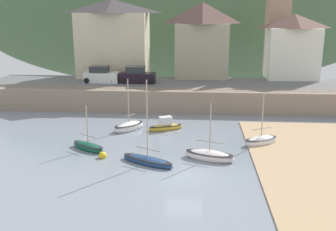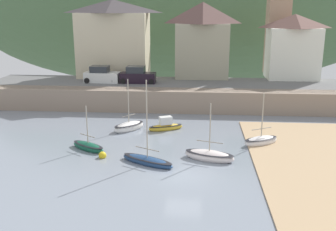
# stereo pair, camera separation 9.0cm
# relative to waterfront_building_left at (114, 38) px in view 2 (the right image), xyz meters

# --- Properties ---
(quay_seawall) EXTENTS (48.00, 9.40, 2.40)m
(quay_seawall) POSITION_rel_waterfront_building_left_xyz_m (9.94, -7.70, -5.91)
(quay_seawall) COLOR gray
(quay_seawall) RESTS_ON ground
(hillside_backdrop) EXTENTS (80.00, 44.00, 26.10)m
(hillside_backdrop) POSITION_rel_waterfront_building_left_xyz_m (6.02, 30.00, 1.88)
(hillside_backdrop) COLOR #496843
(hillside_backdrop) RESTS_ON ground
(waterfront_building_left) EXTENTS (8.99, 5.48, 9.59)m
(waterfront_building_left) POSITION_rel_waterfront_building_left_xyz_m (0.00, 0.00, 0.00)
(waterfront_building_left) COLOR beige
(waterfront_building_left) RESTS_ON ground
(waterfront_building_centre) EXTENTS (6.82, 4.69, 9.27)m
(waterfront_building_centre) POSITION_rel_waterfront_building_left_xyz_m (11.20, 0.00, -0.12)
(waterfront_building_centre) COLOR #A29E84
(waterfront_building_centre) RESTS_ON ground
(waterfront_building_right) EXTENTS (6.38, 4.70, 7.85)m
(waterfront_building_right) POSITION_rel_waterfront_building_left_xyz_m (22.36, 0.00, -0.86)
(waterfront_building_right) COLOR white
(waterfront_building_right) RESTS_ON ground
(church_with_spire) EXTENTS (3.00, 3.00, 14.37)m
(church_with_spire) POSITION_rel_waterfront_building_left_xyz_m (21.09, 4.00, 2.54)
(church_with_spire) COLOR tan
(church_with_spire) RESTS_ON ground
(fishing_boat_green) EXTENTS (3.34, 2.65, 3.76)m
(fishing_boat_green) POSITION_rel_waterfront_building_left_xyz_m (2.14, -20.88, -7.01)
(fishing_boat_green) COLOR #15533C
(fishing_boat_green) RESTS_ON ground
(sailboat_blue_trim) EXTENTS (3.15, 3.36, 4.99)m
(sailboat_blue_trim) POSITION_rel_waterfront_building_left_xyz_m (4.48, -15.41, -6.94)
(sailboat_blue_trim) COLOR white
(sailboat_blue_trim) RESTS_ON ground
(sailboat_white_hull) EXTENTS (3.40, 2.18, 1.41)m
(sailboat_white_hull) POSITION_rel_waterfront_building_left_xyz_m (7.87, -15.10, -6.92)
(sailboat_white_hull) COLOR gold
(sailboat_white_hull) RESTS_ON ground
(motorboat_with_cabin) EXTENTS (4.04, 2.52, 4.52)m
(motorboat_with_cabin) POSITION_rel_waterfront_building_left_xyz_m (11.74, -22.29, -6.97)
(motorboat_with_cabin) COLOR silver
(motorboat_with_cabin) RESTS_ON ground
(sailboat_tall_mast) EXTENTS (4.33, 2.96, 6.32)m
(sailboat_tall_mast) POSITION_rel_waterfront_building_left_xyz_m (7.24, -23.46, -7.01)
(sailboat_tall_mast) COLOR navy
(sailboat_tall_mast) RESTS_ON ground
(rowboat_small_beached) EXTENTS (3.33, 2.58, 4.52)m
(rowboat_small_beached) POSITION_rel_waterfront_building_left_xyz_m (16.09, -18.57, -6.96)
(rowboat_small_beached) COLOR white
(rowboat_small_beached) RESTS_ON ground
(parked_car_near_slipway) EXTENTS (4.17, 1.88, 1.95)m
(parked_car_near_slipway) POSITION_rel_waterfront_building_left_xyz_m (-0.62, -4.50, -4.06)
(parked_car_near_slipway) COLOR silver
(parked_car_near_slipway) RESTS_ON ground
(parked_car_by_wall) EXTENTS (4.14, 1.82, 1.95)m
(parked_car_by_wall) POSITION_rel_waterfront_building_left_xyz_m (3.68, -4.50, -4.06)
(parked_car_by_wall) COLOR black
(parked_car_by_wall) RESTS_ON ground
(mooring_buoy) EXTENTS (0.59, 0.59, 0.59)m
(mooring_buoy) POSITION_rel_waterfront_building_left_xyz_m (3.69, -22.54, -7.08)
(mooring_buoy) COLOR yellow
(mooring_buoy) RESTS_ON ground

